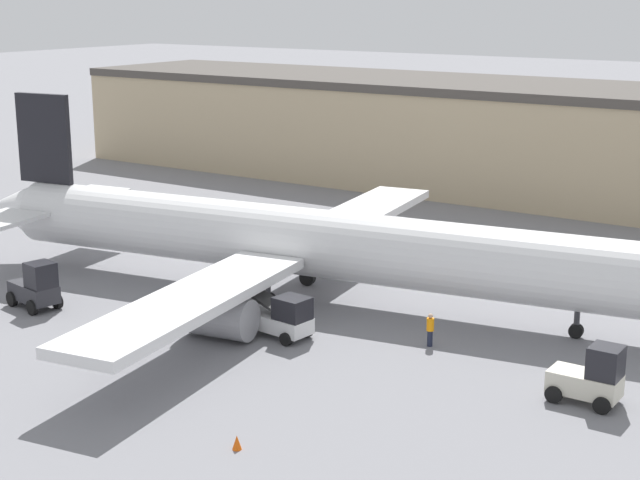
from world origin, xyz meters
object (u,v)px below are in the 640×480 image
belt_loader_truck (281,317)px  pushback_tug (591,377)px  ground_crew_worker (430,329)px  airplane (304,243)px  safety_cone_near (237,442)px  baggage_tug (36,287)px

belt_loader_truck → pushback_tug: (15.01, 0.54, 0.12)m
ground_crew_worker → pushback_tug: size_ratio=0.57×
ground_crew_worker → belt_loader_truck: 7.14m
airplane → ground_crew_worker: bearing=-25.5°
safety_cone_near → airplane: bearing=117.0°
pushback_tug → ground_crew_worker: bearing=164.5°
airplane → pushback_tug: 18.40m
ground_crew_worker → pushback_tug: 8.79m
belt_loader_truck → pushback_tug: 15.02m
airplane → safety_cone_near: bearing=-71.7°
pushback_tug → airplane: bearing=163.8°
pushback_tug → safety_cone_near: size_ratio=5.16×
baggage_tug → safety_cone_near: (19.02, -7.06, -0.89)m
ground_crew_worker → safety_cone_near: ground_crew_worker is taller
belt_loader_truck → safety_cone_near: belt_loader_truck is taller
ground_crew_worker → belt_loader_truck: belt_loader_truck is taller
ground_crew_worker → pushback_tug: bearing=-63.3°
pushback_tug → belt_loader_truck: bearing=-178.1°
belt_loader_truck → pushback_tug: pushback_tug is taller
airplane → belt_loader_truck: 6.51m
safety_cone_near → pushback_tug: bearing=50.2°
baggage_tug → belt_loader_truck: baggage_tug is taller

